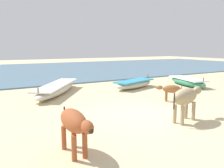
{
  "coord_description": "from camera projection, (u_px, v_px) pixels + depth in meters",
  "views": [
    {
      "loc": [
        -4.62,
        -6.06,
        2.3
      ],
      "look_at": [
        0.58,
        3.07,
        0.6
      ],
      "focal_mm": 36.15,
      "sensor_mm": 36.0,
      "label": 1
    }
  ],
  "objects": [
    {
      "name": "fishing_boat_1",
      "position": [
        187.0,
        81.0,
        13.76
      ],
      "size": [
        1.72,
        3.34,
        0.67
      ],
      "rotation": [
        0.0,
        0.0,
        4.47
      ],
      "color": "#338C66",
      "rests_on": "ground"
    },
    {
      "name": "fishing_boat_5",
      "position": [
        134.0,
        84.0,
        12.89
      ],
      "size": [
        3.15,
        1.81,
        0.66
      ],
      "rotation": [
        0.0,
        0.0,
        0.31
      ],
      "color": "beige",
      "rests_on": "ground"
    },
    {
      "name": "ground",
      "position": [
        141.0,
        115.0,
        7.82
      ],
      "size": [
        80.0,
        80.0,
        0.0
      ],
      "primitive_type": "plane",
      "color": "beige"
    },
    {
      "name": "sea_water",
      "position": [
        37.0,
        70.0,
        22.71
      ],
      "size": [
        60.0,
        20.0,
        0.08
      ],
      "primitive_type": "cube",
      "color": "slate",
      "rests_on": "ground"
    },
    {
      "name": "cow_adult_rust",
      "position": [
        74.0,
        123.0,
        4.8
      ],
      "size": [
        0.46,
        1.53,
        0.99
      ],
      "rotation": [
        0.0,
        0.0,
        4.73
      ],
      "color": "#9E4C28",
      "rests_on": "ground"
    },
    {
      "name": "fishing_boat_3",
      "position": [
        57.0,
        88.0,
        11.35
      ],
      "size": [
        3.62,
        4.54,
        0.69
      ],
      "rotation": [
        0.0,
        0.0,
        4.1
      ],
      "color": "beige",
      "rests_on": "ground"
    },
    {
      "name": "cow_second_adult_dun",
      "position": [
        186.0,
        97.0,
        7.02
      ],
      "size": [
        1.62,
        0.74,
        1.07
      ],
      "rotation": [
        0.0,
        0.0,
        0.24
      ],
      "color": "tan",
      "rests_on": "ground"
    },
    {
      "name": "calf_near_brown",
      "position": [
        171.0,
        90.0,
        9.71
      ],
      "size": [
        1.0,
        0.76,
        0.71
      ],
      "rotation": [
        0.0,
        0.0,
        2.57
      ],
      "color": "brown",
      "rests_on": "ground"
    }
  ]
}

